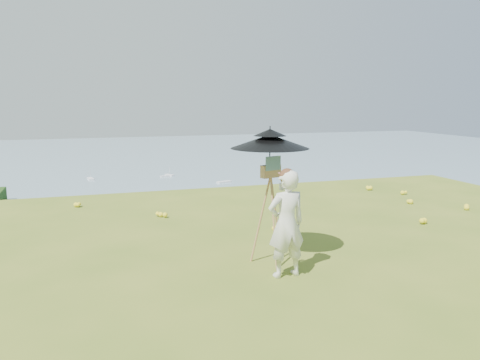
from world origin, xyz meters
name	(u,v)px	position (x,y,z in m)	size (l,w,h in m)	color
ground	(372,261)	(0.00, 0.00, 0.00)	(14.00, 14.00, 0.00)	#577120
shoreline_tier	(126,316)	(0.00, 75.00, -36.00)	(170.00, 28.00, 8.00)	gray
bay_water	(102,172)	(0.00, 240.00, -34.00)	(700.00, 700.00, 0.00)	#7291A4
slope_trees	(148,293)	(0.00, 35.00, -15.00)	(110.00, 50.00, 6.00)	#1C4314
harbor_town	(125,282)	(0.00, 75.00, -29.50)	(110.00, 22.00, 5.00)	silver
moored_boats	(70,206)	(-12.50, 161.00, -33.65)	(140.00, 140.00, 0.70)	silver
wildflowers	(363,252)	(0.00, 0.25, 0.06)	(10.00, 10.50, 0.12)	yellow
painter	(286,224)	(-1.61, -0.19, 0.80)	(0.59, 0.38, 1.61)	beige
field_easel	(270,210)	(-1.62, 0.42, 0.87)	(0.66, 0.66, 1.74)	#A17543
sun_umbrella	(270,151)	(-1.63, 0.45, 1.82)	(1.23, 1.23, 0.77)	black
painter_cap	(287,173)	(-1.61, -0.19, 1.56)	(0.22, 0.26, 0.10)	#D77678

